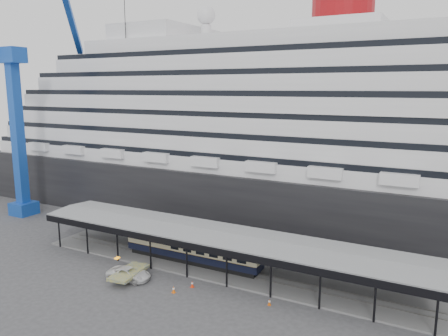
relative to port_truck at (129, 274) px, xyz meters
The scene contains 9 objects.
ground 9.57m from the port_truck, 19.44° to the left, with size 200.00×200.00×0.00m, color #3B3B3D.
cruise_ship 40.34m from the port_truck, 75.58° to the left, with size 130.00×30.00×43.90m.
platform_canopy 12.26m from the port_truck, 42.27° to the left, with size 56.00×9.18×5.30m.
crane_blue 43.16m from the port_truck, 159.10° to the left, with size 22.63×19.19×47.60m.
port_truck is the anchor object (origin of this frame).
pullman_carriage 9.42m from the port_truck, 61.86° to the left, with size 20.45×2.87×20.06m.
traffic_cone_left 8.47m from the port_truck, 13.54° to the left, with size 0.52×0.52×0.84m.
traffic_cone_mid 7.07m from the port_truck, ahead, with size 0.47×0.47×0.85m.
traffic_cone_right 18.41m from the port_truck, ahead, with size 0.48×0.48×0.74m.
Camera 1 is at (26.18, -43.30, 24.05)m, focal length 35.00 mm.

